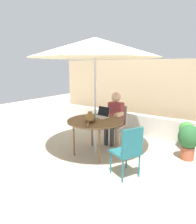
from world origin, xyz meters
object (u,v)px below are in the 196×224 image
Objects in this scene: cat at (90,117)px; potted_plant_near_fence at (189,140)px; chair_empty at (128,149)px; chair_occupied at (117,121)px; patio_umbrella at (95,48)px; laptop at (102,114)px; patio_table at (95,123)px; potted_plant_by_chair at (186,135)px; person_seated at (114,115)px.

cat is 1.98m from potted_plant_near_fence.
potted_plant_near_fence is at bearing 62.88° from chair_empty.
chair_occupied is at bearing 125.19° from chair_empty.
patio_umbrella is 7.53× the size of laptop.
patio_umbrella is 3.57× the size of potted_plant_near_fence.
chair_occupied is at bearing 90.00° from patio_table.
patio_umbrella is at bearing 79.69° from cat.
patio_table is 3.45× the size of laptop.
cat is at bearing -89.37° from laptop.
patio_umbrella is 2.86× the size of chair_occupied.
potted_plant_by_chair is at bearing 42.61° from patio_table.
patio_table is 0.32m from laptop.
potted_plant_near_fence is (1.65, 0.83, -1.74)m from patio_umbrella.
chair_occupied is 1.65m from potted_plant_near_fence.
patio_umbrella reaches higher than chair_empty.
cat reaches higher than potted_plant_by_chair.
potted_plant_by_chair is (1.49, 1.38, -1.82)m from patio_umbrella.
person_seated is (-0.00, 0.78, -0.00)m from patio_table.
laptop is (-0.03, 0.30, 0.12)m from patio_table.
chair_occupied is at bearing 87.21° from laptop.
potted_plant_by_chair is at bearing 105.57° from potted_plant_near_fence.
person_seated is (-0.00, -0.16, 0.17)m from chair_occupied.
laptop is 0.44m from cat.
person_seated is 0.49m from laptop.
potted_plant_near_fence is at bearing -74.43° from potted_plant_by_chair.
cat reaches higher than chair_empty.
chair_occupied is 0.23m from person_seated.
person_seated is 1.67m from potted_plant_near_fence.
chair_occupied is 1.41× the size of potted_plant_by_chair.
patio_table reaches higher than potted_plant_near_fence.
chair_empty is (0.99, -1.40, 0.00)m from chair_occupied.
person_seated is 1.73× the size of potted_plant_near_fence.
patio_table is 1.31× the size of chair_occupied.
potted_plant_near_fence is at bearing 17.41° from laptop.
patio_umbrella is at bearing -137.39° from potted_plant_by_chair.
person_seated is at bearing -90.00° from chair_occupied.
patio_umbrella is at bearing -90.00° from person_seated.
chair_empty is at bearing -25.21° from patio_table.
potted_plant_by_chair is (0.51, 1.84, -0.18)m from chair_empty.
patio_umbrella reaches higher than laptop.
potted_plant_near_fence is (1.68, 0.53, -0.39)m from laptop.
chair_empty is 1.92m from potted_plant_by_chair.
potted_plant_near_fence is (1.65, 0.83, -0.28)m from patio_table.
laptop is at bearing -92.79° from chair_occupied.
patio_table is 1.10m from chair_empty.
chair_occupied is 1.71m from chair_empty.
potted_plant_by_chair is at bearing 35.17° from laptop.
cat is at bearing -100.31° from patio_umbrella.
laptop is at bearing -93.70° from person_seated.
laptop is 0.54× the size of potted_plant_by_chair.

